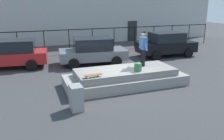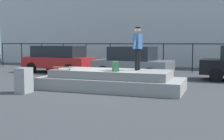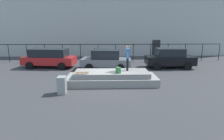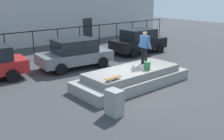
{
  "view_description": "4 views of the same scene",
  "coord_description": "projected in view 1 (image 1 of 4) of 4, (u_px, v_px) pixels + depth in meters",
  "views": [
    {
      "loc": [
        -4.07,
        -9.91,
        3.89
      ],
      "look_at": [
        0.02,
        1.13,
        0.45
      ],
      "focal_mm": 37.77,
      "sensor_mm": 36.0,
      "label": 1
    },
    {
      "loc": [
        4.3,
        -11.03,
        1.88
      ],
      "look_at": [
        -0.17,
        1.27,
        0.66
      ],
      "focal_mm": 47.0,
      "sensor_mm": 36.0,
      "label": 2
    },
    {
      "loc": [
        -0.1,
        -12.17,
        3.59
      ],
      "look_at": [
        0.3,
        0.66,
        0.72
      ],
      "focal_mm": 31.08,
      "sensor_mm": 36.0,
      "label": 3
    },
    {
      "loc": [
        -8.21,
        -8.46,
        4.19
      ],
      "look_at": [
        0.18,
        1.34,
        0.45
      ],
      "focal_mm": 42.39,
      "sensor_mm": 36.0,
      "label": 4
    }
  ],
  "objects": [
    {
      "name": "backpack",
      "position": [
        138.0,
        67.0,
        10.76
      ],
      "size": [
        0.32,
        0.34,
        0.38
      ],
      "primitive_type": "cube",
      "rotation": [
        0.0,
        0.0,
        2.17
      ],
      "color": "#33723F",
      "rests_on": "concrete_ledge"
    },
    {
      "name": "car_black_sedan_far",
      "position": [
        166.0,
        44.0,
        17.17
      ],
      "size": [
        4.26,
        2.13,
        1.74
      ],
      "color": "black",
      "rests_on": "ground_plane"
    },
    {
      "name": "car_red_hatchback_near",
      "position": [
        7.0,
        53.0,
        14.01
      ],
      "size": [
        4.77,
        2.42,
        1.69
      ],
      "color": "#B21E1E",
      "rests_on": "ground_plane"
    },
    {
      "name": "warehouse_building",
      "position": [
        64.0,
        4.0,
        24.32
      ],
      "size": [
        31.39,
        7.77,
        7.3
      ],
      "color": "#B2B2AD",
      "rests_on": "ground_plane"
    },
    {
      "name": "utility_box",
      "position": [
        76.0,
        98.0,
        8.65
      ],
      "size": [
        0.46,
        0.62,
        0.95
      ],
      "primitive_type": "cube",
      "rotation": [
        0.0,
        0.0,
        0.04
      ],
      "color": "gray",
      "rests_on": "ground_plane"
    },
    {
      "name": "fence_row",
      "position": [
        81.0,
        36.0,
        18.28
      ],
      "size": [
        24.06,
        0.06,
        1.85
      ],
      "color": "black",
      "rests_on": "ground_plane"
    },
    {
      "name": "skateboard",
      "position": [
        93.0,
        75.0,
        9.94
      ],
      "size": [
        0.82,
        0.29,
        0.12
      ],
      "color": "brown",
      "rests_on": "concrete_ledge"
    },
    {
      "name": "car_grey_sedan_mid",
      "position": [
        93.0,
        51.0,
        15.01
      ],
      "size": [
        4.4,
        2.53,
        1.68
      ],
      "color": "slate",
      "rests_on": "ground_plane"
    },
    {
      "name": "skateboarder",
      "position": [
        143.0,
        46.0,
        11.46
      ],
      "size": [
        0.28,
        0.97,
        1.7
      ],
      "color": "black",
      "rests_on": "concrete_ledge"
    },
    {
      "name": "ground_plane",
      "position": [
        120.0,
        85.0,
        11.37
      ],
      "size": [
        60.0,
        60.0,
        0.0
      ],
      "primitive_type": "plane",
      "color": "#38383A"
    },
    {
      "name": "concrete_ledge",
      "position": [
        125.0,
        78.0,
        11.31
      ],
      "size": [
        5.75,
        2.27,
        0.8
      ],
      "color": "gray",
      "rests_on": "ground_plane"
    }
  ]
}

